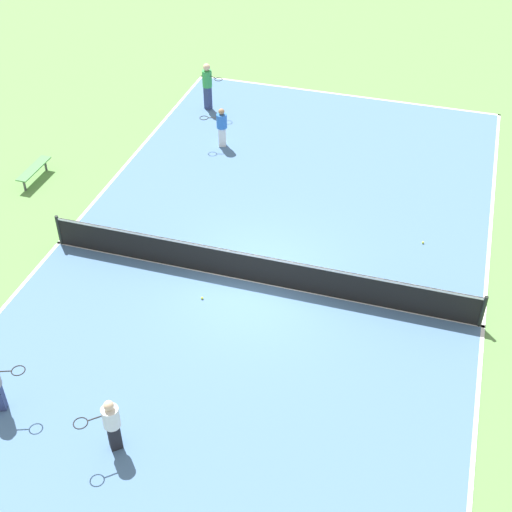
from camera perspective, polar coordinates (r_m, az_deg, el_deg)
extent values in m
plane|color=#60934C|center=(19.16, 0.00, -2.11)|extent=(80.00, 80.00, 0.00)
cube|color=#4C729E|center=(19.15, 0.00, -2.09)|extent=(11.97, 23.84, 0.02)
cube|color=white|center=(18.75, 17.72, -5.38)|extent=(0.10, 23.84, 0.00)
cube|color=white|center=(21.26, -15.50, 1.03)|extent=(0.10, 23.84, 0.00)
cube|color=white|center=(28.96, 7.01, 12.69)|extent=(11.97, 0.10, 0.00)
cube|color=white|center=(19.14, 0.00, -2.06)|extent=(11.97, 0.10, 0.00)
cylinder|color=black|center=(18.43, 17.69, -4.24)|extent=(0.10, 0.10, 0.96)
cylinder|color=black|center=(20.93, -15.48, 2.02)|extent=(0.10, 0.10, 0.96)
cube|color=black|center=(18.85, 0.00, -1.01)|extent=(11.67, 0.03, 0.91)
cube|color=white|center=(18.59, 0.00, 0.00)|extent=(11.67, 0.04, 0.06)
cube|color=#4C8C4C|center=(24.16, -17.36, 6.70)|extent=(0.36, 1.60, 0.04)
cylinder|color=#4C4C51|center=(24.73, -16.50, 7.03)|extent=(0.08, 0.08, 0.41)
cylinder|color=#4C4C51|center=(23.83, -18.04, 5.43)|extent=(0.08, 0.08, 0.41)
cube|color=navy|center=(27.54, -3.87, 12.53)|extent=(0.31, 0.29, 0.90)
cylinder|color=green|center=(27.22, -3.94, 13.97)|extent=(0.48, 0.48, 0.63)
sphere|color=beige|center=(27.04, -3.98, 14.83)|extent=(0.27, 0.27, 0.27)
cylinder|color=#262626|center=(26.95, -3.46, 14.09)|extent=(0.27, 0.15, 0.03)
torus|color=black|center=(26.76, -3.02, 13.93)|extent=(0.40, 0.40, 0.02)
cube|color=white|center=(25.03, -2.72, 9.52)|extent=(0.30, 0.27, 0.71)
cylinder|color=blue|center=(24.75, -2.76, 10.74)|extent=(0.45, 0.45, 0.50)
sphere|color=#A87A56|center=(24.59, -2.79, 11.47)|extent=(0.21, 0.21, 0.21)
cylinder|color=#262626|center=(24.70, -3.52, 10.98)|extent=(0.28, 0.11, 0.03)
torus|color=black|center=(24.72, -4.19, 10.96)|extent=(0.38, 0.38, 0.02)
cylinder|color=#262626|center=(16.14, -19.46, -8.69)|extent=(0.27, 0.13, 0.03)
torus|color=black|center=(16.06, -18.49, -8.69)|extent=(0.39, 0.39, 0.02)
cube|color=black|center=(15.47, -11.25, -13.93)|extent=(0.32, 0.32, 0.71)
cylinder|color=silver|center=(15.00, -11.54, -12.52)|extent=(0.51, 0.51, 0.50)
sphere|color=beige|center=(14.73, -11.71, -11.64)|extent=(0.21, 0.21, 0.21)
cylinder|color=#262626|center=(14.88, -12.80, -12.56)|extent=(0.23, 0.21, 0.03)
torus|color=black|center=(14.87, -13.86, -12.86)|extent=(0.43, 0.43, 0.02)
sphere|color=#CCE033|center=(20.99, 13.21, 1.06)|extent=(0.07, 0.07, 0.07)
sphere|color=#CCE033|center=(18.65, -4.33, -3.37)|extent=(0.07, 0.07, 0.07)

